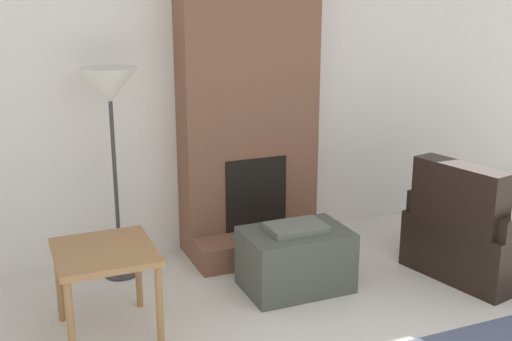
% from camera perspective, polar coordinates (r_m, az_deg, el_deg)
% --- Properties ---
extents(wall_back, '(8.14, 0.06, 2.60)m').
position_cam_1_polar(wall_back, '(5.41, -1.47, 6.99)').
color(wall_back, silver).
rests_on(wall_back, ground_plane).
extents(fireplace, '(1.14, 0.66, 2.60)m').
position_cam_1_polar(fireplace, '(5.23, -0.59, 5.63)').
color(fireplace, brown).
rests_on(fireplace, ground_plane).
extents(ottoman, '(0.76, 0.52, 0.50)m').
position_cam_1_polar(ottoman, '(4.74, 3.57, -7.81)').
color(ottoman, '#474C42').
rests_on(ottoman, ground_plane).
extents(armchair, '(1.09, 1.07, 0.91)m').
position_cam_1_polar(armchair, '(5.27, 19.20, -5.53)').
color(armchair, black).
rests_on(armchair, ground_plane).
extents(side_table, '(0.61, 0.65, 0.58)m').
position_cam_1_polar(side_table, '(4.13, -13.27, -7.84)').
color(side_table, '#9E7042').
rests_on(side_table, ground_plane).
extents(floor_lamp_left, '(0.42, 0.42, 1.60)m').
position_cam_1_polar(floor_lamp_left, '(4.73, -12.87, 6.75)').
color(floor_lamp_left, '#333333').
rests_on(floor_lamp_left, ground_plane).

